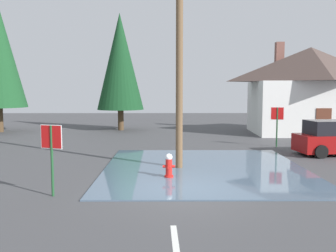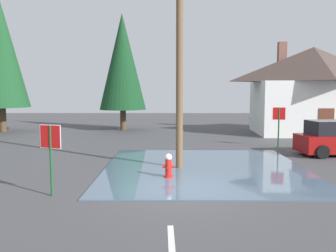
# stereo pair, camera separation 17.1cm
# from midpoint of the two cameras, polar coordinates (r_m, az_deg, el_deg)

# --- Properties ---
(ground_plane) EXTENTS (80.00, 80.00, 0.10)m
(ground_plane) POSITION_cam_midpoint_polar(r_m,az_deg,el_deg) (12.14, 2.15, -9.93)
(ground_plane) COLOR #424244
(flood_puddle) EXTENTS (8.07, 8.86, 0.05)m
(flood_puddle) POSITION_cam_midpoint_polar(r_m,az_deg,el_deg) (15.21, 5.30, -6.49)
(flood_puddle) COLOR #4C6075
(flood_puddle) RESTS_ON ground
(lane_stop_bar) EXTENTS (4.13, 0.36, 0.01)m
(lane_stop_bar) POSITION_cam_midpoint_polar(r_m,az_deg,el_deg) (11.14, -0.27, -11.07)
(lane_stop_bar) COLOR silver
(lane_stop_bar) RESTS_ON ground
(stop_sign_near) EXTENTS (0.69, 0.24, 2.16)m
(stop_sign_near) POSITION_cam_midpoint_polar(r_m,az_deg,el_deg) (11.60, -17.88, -2.90)
(stop_sign_near) COLOR #1E4C28
(stop_sign_near) RESTS_ON ground
(fire_hydrant) EXTENTS (0.45, 0.39, 0.90)m
(fire_hydrant) POSITION_cam_midpoint_polar(r_m,az_deg,el_deg) (13.47, -0.23, -6.21)
(fire_hydrant) COLOR red
(fire_hydrant) RESTS_ON ground
(utility_pole) EXTENTS (1.60, 0.28, 9.78)m
(utility_pole) POSITION_cam_midpoint_polar(r_m,az_deg,el_deg) (15.00, 1.44, 12.75)
(utility_pole) COLOR brown
(utility_pole) RESTS_ON ground
(stop_sign_far) EXTENTS (0.70, 0.15, 2.25)m
(stop_sign_far) POSITION_cam_midpoint_polar(r_m,az_deg,el_deg) (21.60, 16.23, 1.10)
(stop_sign_far) COLOR #1E4C28
(stop_sign_far) RESTS_ON ground
(house) EXTENTS (8.95, 6.61, 6.80)m
(house) POSITION_cam_midpoint_polar(r_m,az_deg,el_deg) (29.22, 20.80, 5.35)
(house) COLOR silver
(house) RESTS_ON ground
(pine_tree_tall_left) EXTENTS (3.68, 3.68, 9.20)m
(pine_tree_tall_left) POSITION_cam_midpoint_polar(r_m,az_deg,el_deg) (29.87, -7.55, 9.76)
(pine_tree_tall_left) COLOR #4C3823
(pine_tree_tall_left) RESTS_ON ground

